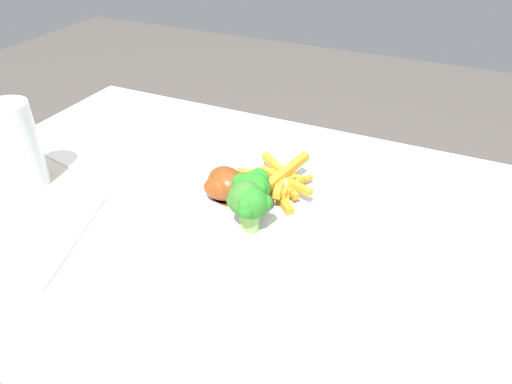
% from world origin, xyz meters
% --- Properties ---
extents(dining_table, '(1.02, 0.66, 0.70)m').
position_xyz_m(dining_table, '(0.00, 0.00, 0.58)').
color(dining_table, beige).
rests_on(dining_table, ground_plane).
extents(dinner_plate, '(0.25, 0.25, 0.01)m').
position_xyz_m(dinner_plate, '(0.00, 0.03, 0.71)').
color(dinner_plate, silver).
rests_on(dinner_plate, dining_table).
extents(broccoli_floret_front, '(0.05, 0.05, 0.07)m').
position_xyz_m(broccoli_floret_front, '(0.02, -0.03, 0.76)').
color(broccoli_floret_front, '#87BE59').
rests_on(broccoli_floret_front, dinner_plate).
extents(broccoli_floret_middle, '(0.06, 0.05, 0.07)m').
position_xyz_m(broccoli_floret_middle, '(0.01, 0.01, 0.76)').
color(broccoli_floret_middle, '#86AF4B').
rests_on(broccoli_floret_middle, dinner_plate).
extents(broccoli_floret_back, '(0.06, 0.06, 0.07)m').
position_xyz_m(broccoli_floret_back, '(0.01, -0.02, 0.76)').
color(broccoli_floret_back, '#93B74F').
rests_on(broccoli_floret_back, dinner_plate).
extents(carrot_fries_pile, '(0.13, 0.12, 0.04)m').
position_xyz_m(carrot_fries_pile, '(0.02, 0.08, 0.73)').
color(carrot_fries_pile, orange).
rests_on(carrot_fries_pile, dinner_plate).
extents(chicken_drumstick_near, '(0.11, 0.08, 0.05)m').
position_xyz_m(chicken_drumstick_near, '(-0.04, 0.03, 0.74)').
color(chicken_drumstick_near, '#57220C').
rests_on(chicken_drumstick_near, dinner_plate).
extents(chicken_drumstick_far, '(0.12, 0.09, 0.04)m').
position_xyz_m(chicken_drumstick_far, '(-0.04, 0.03, 0.74)').
color(chicken_drumstick_far, '#5D230D').
rests_on(chicken_drumstick_far, dinner_plate).
extents(fork, '(0.07, 0.18, 0.00)m').
position_xyz_m(fork, '(-0.19, -0.13, 0.71)').
color(fork, silver).
rests_on(fork, dining_table).
extents(water_glass, '(0.07, 0.07, 0.14)m').
position_xyz_m(water_glass, '(-0.36, -0.06, 0.77)').
color(water_glass, silver).
rests_on(water_glass, dining_table).
extents(napkin, '(0.19, 0.17, 0.00)m').
position_xyz_m(napkin, '(-0.39, 0.09, 0.71)').
color(napkin, white).
rests_on(napkin, dining_table).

